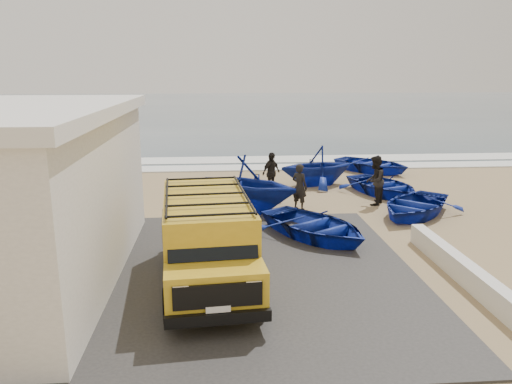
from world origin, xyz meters
name	(u,v)px	position (x,y,z in m)	size (l,w,h in m)	color
ground	(252,246)	(0.00, 0.00, 0.00)	(160.00, 160.00, 0.00)	#A0865D
slab	(180,274)	(-2.00, -2.00, 0.03)	(12.00, 10.00, 0.05)	#373532
ocean	(224,108)	(0.00, 56.00, 0.00)	(180.00, 88.00, 0.01)	#385166
surf_line	(236,168)	(0.00, 12.00, 0.03)	(180.00, 1.60, 0.06)	white
surf_wash	(235,160)	(0.00, 14.50, 0.02)	(180.00, 2.20, 0.04)	white
parapet	(464,271)	(5.00, -3.00, 0.28)	(0.35, 6.00, 0.55)	silver
van	(207,237)	(-1.26, -2.60, 1.20)	(2.47, 5.34, 2.22)	gold
boat_near_left	(314,225)	(1.96, 0.53, 0.42)	(2.86, 4.01, 0.83)	#132B9B
boat_near_right	(414,205)	(6.00, 2.70, 0.40)	(2.76, 3.86, 0.80)	#132B9B
boat_mid_left	(248,183)	(0.12, 3.85, 1.03)	(3.37, 3.91, 2.06)	#132B9B
boat_mid_right	(383,185)	(5.90, 5.82, 0.40)	(2.72, 3.82, 0.79)	#132B9B
boat_far_left	(317,166)	(3.47, 7.82, 0.90)	(2.94, 3.41, 1.80)	#132B9B
boat_far_right	(372,164)	(6.88, 10.55, 0.41)	(2.85, 3.98, 0.83)	#132B9B
fisherman_front	(299,187)	(2.03, 3.84, 0.87)	(0.63, 0.42, 1.73)	black
fisherman_middle	(375,180)	(5.03, 4.31, 0.96)	(0.93, 0.72, 1.91)	black
fisherman_back	(271,173)	(1.26, 6.53, 0.87)	(1.02, 0.42, 1.73)	black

